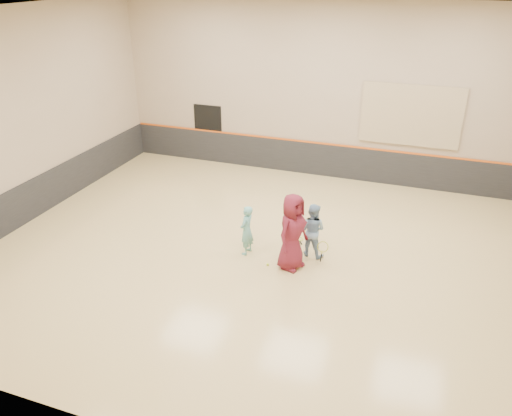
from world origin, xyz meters
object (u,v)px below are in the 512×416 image
(instructor, at_px, (312,230))
(girl, at_px, (247,230))
(spare_racket, at_px, (298,238))
(young_man, at_px, (292,232))

(instructor, bearing_deg, girl, 27.29)
(instructor, bearing_deg, spare_racket, -41.25)
(spare_racket, bearing_deg, instructor, -51.63)
(girl, xyz_separation_m, instructor, (1.63, 0.50, 0.05))
(girl, distance_m, young_man, 1.36)
(instructor, distance_m, spare_racket, 1.10)
(girl, distance_m, spare_racket, 1.73)
(young_man, bearing_deg, spare_racket, 27.72)
(instructor, height_order, young_man, young_man)
(young_man, bearing_deg, instructor, -4.45)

